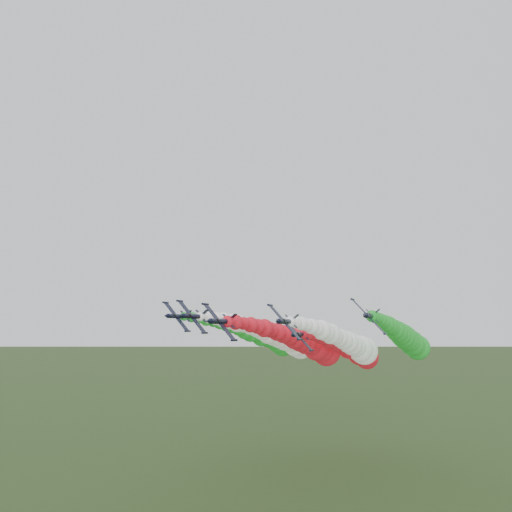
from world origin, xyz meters
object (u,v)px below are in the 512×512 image
(jet_lead, at_px, (308,344))
(jet_trail, at_px, (353,350))
(jet_outer_left, at_px, (262,337))
(jet_outer_right, at_px, (406,339))
(jet_inner_left, at_px, (281,338))
(jet_inner_right, at_px, (349,343))

(jet_lead, distance_m, jet_trail, 23.19)
(jet_lead, xyz_separation_m, jet_trail, (7.83, 21.70, -2.41))
(jet_outer_left, distance_m, jet_outer_right, 43.50)
(jet_outer_right, bearing_deg, jet_outer_left, 174.50)
(jet_inner_left, distance_m, jet_outer_left, 12.63)
(jet_inner_right, distance_m, jet_outer_left, 29.55)
(jet_outer_right, xyz_separation_m, jet_trail, (-16.47, 9.89, -3.86))
(jet_inner_left, relative_size, jet_outer_right, 1.00)
(jet_inner_right, distance_m, jet_trail, 13.75)
(jet_lead, height_order, jet_inner_right, jet_inner_right)
(jet_lead, height_order, jet_trail, jet_lead)
(jet_lead, height_order, jet_inner_left, jet_inner_left)
(jet_lead, xyz_separation_m, jet_outer_right, (24.29, 11.80, 1.45))
(jet_trail, bearing_deg, jet_outer_left, -167.96)
(jet_inner_left, xyz_separation_m, jet_outer_left, (-8.90, 8.96, 0.27))
(jet_lead, relative_size, jet_outer_left, 1.00)
(jet_lead, relative_size, jet_inner_left, 1.00)
(jet_inner_right, relative_size, jet_trail, 1.00)
(jet_lead, distance_m, jet_inner_left, 12.37)
(jet_outer_left, xyz_separation_m, jet_outer_right, (43.30, -4.17, -0.15))
(jet_trail, bearing_deg, jet_inner_left, -140.69)
(jet_outer_left, bearing_deg, jet_outer_right, -5.50)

